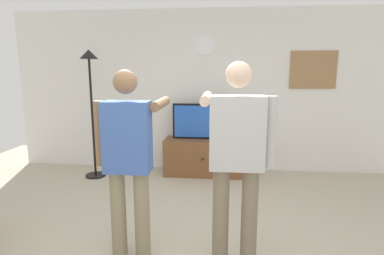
{
  "coord_description": "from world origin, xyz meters",
  "views": [
    {
      "loc": [
        0.37,
        -2.4,
        1.73
      ],
      "look_at": [
        0.02,
        1.2,
        1.05
      ],
      "focal_mm": 29.32,
      "sensor_mm": 36.0,
      "label": 1
    }
  ],
  "objects_px": {
    "wall_clock": "(205,45)",
    "floor_lamp": "(91,88)",
    "tv_stand": "(203,157)",
    "framed_picture": "(313,70)",
    "television": "(204,121)",
    "person_standing_nearer_couch": "(236,155)",
    "person_standing_nearer_lamp": "(128,154)"
  },
  "relations": [
    {
      "from": "wall_clock",
      "to": "floor_lamp",
      "type": "distance_m",
      "value": 1.96
    },
    {
      "from": "tv_stand",
      "to": "floor_lamp",
      "type": "relative_size",
      "value": 0.63
    },
    {
      "from": "wall_clock",
      "to": "tv_stand",
      "type": "bearing_deg",
      "value": -90.0
    },
    {
      "from": "framed_picture",
      "to": "floor_lamp",
      "type": "xyz_separation_m",
      "value": [
        -3.49,
        -0.57,
        -0.27
      ]
    },
    {
      "from": "television",
      "to": "person_standing_nearer_couch",
      "type": "bearing_deg",
      "value": -80.57
    },
    {
      "from": "person_standing_nearer_lamp",
      "to": "person_standing_nearer_couch",
      "type": "height_order",
      "value": "person_standing_nearer_couch"
    },
    {
      "from": "floor_lamp",
      "to": "person_standing_nearer_lamp",
      "type": "distance_m",
      "value": 2.45
    },
    {
      "from": "framed_picture",
      "to": "person_standing_nearer_lamp",
      "type": "relative_size",
      "value": 0.42
    },
    {
      "from": "tv_stand",
      "to": "television",
      "type": "bearing_deg",
      "value": 90.0
    },
    {
      "from": "wall_clock",
      "to": "framed_picture",
      "type": "distance_m",
      "value": 1.79
    },
    {
      "from": "television",
      "to": "person_standing_nearer_lamp",
      "type": "relative_size",
      "value": 0.59
    },
    {
      "from": "television",
      "to": "person_standing_nearer_lamp",
      "type": "xyz_separation_m",
      "value": [
        -0.54,
        -2.4,
        0.09
      ]
    },
    {
      "from": "television",
      "to": "framed_picture",
      "type": "bearing_deg",
      "value": 8.11
    },
    {
      "from": "wall_clock",
      "to": "person_standing_nearer_lamp",
      "type": "bearing_deg",
      "value": -101.45
    },
    {
      "from": "television",
      "to": "framed_picture",
      "type": "relative_size",
      "value": 1.4
    },
    {
      "from": "person_standing_nearer_lamp",
      "to": "person_standing_nearer_couch",
      "type": "xyz_separation_m",
      "value": [
        0.95,
        -0.11,
        0.05
      ]
    },
    {
      "from": "television",
      "to": "tv_stand",
      "type": "bearing_deg",
      "value": -90.0
    },
    {
      "from": "tv_stand",
      "to": "wall_clock",
      "type": "relative_size",
      "value": 3.92
    },
    {
      "from": "wall_clock",
      "to": "framed_picture",
      "type": "bearing_deg",
      "value": 0.16
    },
    {
      "from": "floor_lamp",
      "to": "person_standing_nearer_couch",
      "type": "distance_m",
      "value": 3.1
    },
    {
      "from": "person_standing_nearer_couch",
      "to": "television",
      "type": "bearing_deg",
      "value": 99.43
    },
    {
      "from": "wall_clock",
      "to": "floor_lamp",
      "type": "relative_size",
      "value": 0.16
    },
    {
      "from": "tv_stand",
      "to": "floor_lamp",
      "type": "height_order",
      "value": "floor_lamp"
    },
    {
      "from": "tv_stand",
      "to": "floor_lamp",
      "type": "distance_m",
      "value": 2.11
    },
    {
      "from": "tv_stand",
      "to": "framed_picture",
      "type": "distance_m",
      "value": 2.27
    },
    {
      "from": "floor_lamp",
      "to": "tv_stand",
      "type": "bearing_deg",
      "value": 9.05
    },
    {
      "from": "framed_picture",
      "to": "person_standing_nearer_lamp",
      "type": "height_order",
      "value": "framed_picture"
    },
    {
      "from": "person_standing_nearer_lamp",
      "to": "television",
      "type": "bearing_deg",
      "value": 77.43
    },
    {
      "from": "wall_clock",
      "to": "framed_picture",
      "type": "xyz_separation_m",
      "value": [
        1.74,
        0.0,
        -0.4
      ]
    },
    {
      "from": "television",
      "to": "person_standing_nearer_couch",
      "type": "relative_size",
      "value": 0.57
    },
    {
      "from": "tv_stand",
      "to": "person_standing_nearer_couch",
      "type": "height_order",
      "value": "person_standing_nearer_couch"
    },
    {
      "from": "framed_picture",
      "to": "floor_lamp",
      "type": "distance_m",
      "value": 3.55
    }
  ]
}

